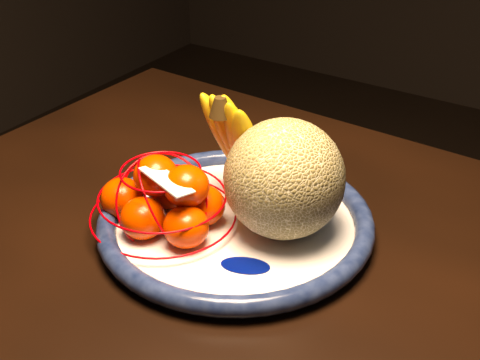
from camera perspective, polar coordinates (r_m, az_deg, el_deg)
The scene contains 5 objects.
fruit_bowl at distance 0.83m, azimuth -0.38°, elevation -3.64°, with size 0.34×0.34×0.03m.
cantaloupe at distance 0.78m, azimuth 3.80°, elevation 0.11°, with size 0.14×0.14×0.14m, color olive.
banana_bunch at distance 0.84m, azimuth -0.10°, elevation 3.42°, with size 0.11×0.10×0.16m.
mandarin_bag at distance 0.81m, azimuth -6.39°, elevation -1.71°, with size 0.21×0.21×0.11m.
price_tag at distance 0.77m, azimuth -6.28°, elevation -0.01°, with size 0.07×0.03×0.00m, color white.
Camera 1 is at (0.08, -0.47, 1.19)m, focal length 50.00 mm.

